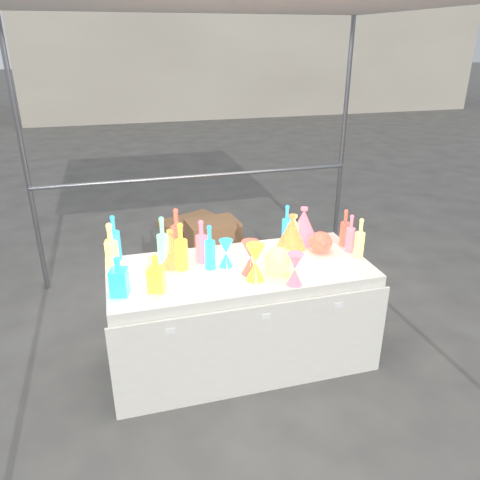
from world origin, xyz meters
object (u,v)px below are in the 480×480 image
object	(u,v)px
bottle_0	(110,245)
decanter_0	(156,273)
cardboard_box_closed	(213,238)
display_table	(240,314)
hourglass_0	(250,258)
lampshade_0	(171,247)

from	to	relation	value
bottle_0	decanter_0	world-z (taller)	bottle_0
cardboard_box_closed	decanter_0	xyz separation A→B (m)	(-0.79, -2.00, 0.68)
display_table	hourglass_0	world-z (taller)	hourglass_0
lampshade_0	display_table	bearing A→B (deg)	-39.60
display_table	bottle_0	world-z (taller)	bottle_0
cardboard_box_closed	bottle_0	world-z (taller)	bottle_0
display_table	lampshade_0	bearing A→B (deg)	158.85
decanter_0	hourglass_0	distance (m)	0.63
display_table	bottle_0	xyz separation A→B (m)	(-0.85, 0.32, 0.51)
cardboard_box_closed	bottle_0	bearing A→B (deg)	-131.17
cardboard_box_closed	bottle_0	distance (m)	1.96
display_table	lampshade_0	distance (m)	0.70
display_table	decanter_0	size ratio (longest dim) A/B	7.47
cardboard_box_closed	lampshade_0	xyz separation A→B (m)	(-0.65, -1.65, 0.68)
cardboard_box_closed	hourglass_0	bearing A→B (deg)	-101.04
bottle_0	decanter_0	bearing A→B (deg)	-62.28
bottle_0	decanter_0	distance (m)	0.56
display_table	hourglass_0	size ratio (longest dim) A/B	7.85
decanter_0	display_table	bearing A→B (deg)	35.26
decanter_0	lampshade_0	xyz separation A→B (m)	(0.14, 0.35, 0.00)
cardboard_box_closed	hourglass_0	distance (m)	2.05
lampshade_0	hourglass_0	bearing A→B (deg)	-48.58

